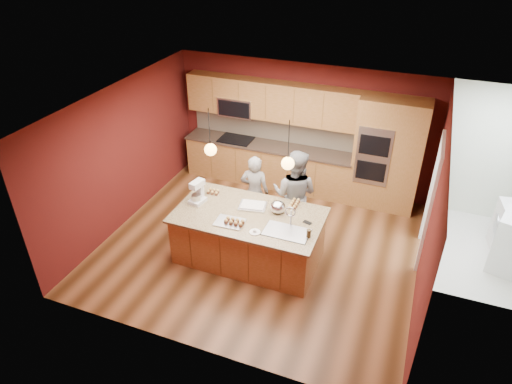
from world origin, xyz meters
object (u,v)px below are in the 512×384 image
at_px(person_left, 255,192).
at_px(mixing_bowl, 278,207).
at_px(person_right, 295,194).
at_px(stand_mixer, 198,193).
at_px(island, 250,236).

bearing_deg(person_left, mixing_bowl, 126.90).
bearing_deg(person_left, person_right, 172.65).
bearing_deg(stand_mixer, person_left, 63.10).
xyz_separation_m(island, mixing_bowl, (0.42, 0.24, 0.55)).
distance_m(island, stand_mixer, 1.16).
height_order(person_left, stand_mixer, person_left).
relative_size(stand_mixer, mixing_bowl, 1.57).
height_order(person_left, mixing_bowl, person_left).
bearing_deg(island, person_right, 62.31).
relative_size(person_left, stand_mixer, 3.65).
bearing_deg(island, mixing_bowl, 29.87).
bearing_deg(stand_mixer, mixing_bowl, 18.91).
bearing_deg(mixing_bowl, person_left, 134.25).
bearing_deg(mixing_bowl, stand_mixer, -172.05).
relative_size(person_left, person_right, 0.86).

